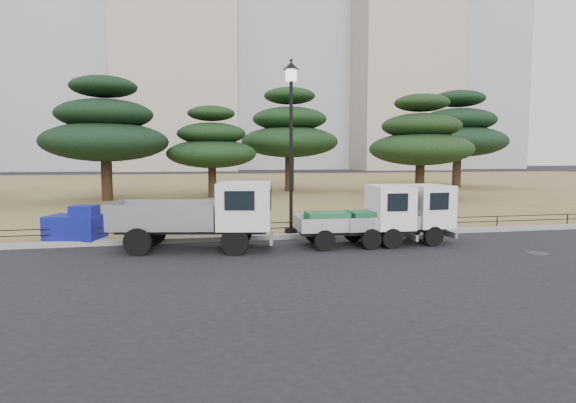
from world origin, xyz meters
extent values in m
plane|color=black|center=(0.00, 0.00, 0.00)|extent=(220.00, 220.00, 0.00)
cube|color=olive|center=(0.00, 30.60, 0.07)|extent=(120.00, 56.00, 0.15)
cube|color=gray|center=(0.00, 2.60, 0.08)|extent=(120.00, 0.25, 0.16)
cylinder|color=black|center=(-1.86, 0.29, 0.39)|extent=(0.79, 0.30, 0.77)
cylinder|color=black|center=(-1.55, 1.93, 0.39)|extent=(0.79, 0.30, 0.77)
cylinder|color=black|center=(-4.47, 0.78, 0.39)|extent=(0.79, 0.30, 0.77)
cylinder|color=black|center=(-4.16, 2.42, 0.39)|extent=(0.79, 0.30, 0.77)
cube|color=#2D2D30|center=(-2.97, 1.35, 0.59)|extent=(4.40, 1.70, 0.13)
cube|color=gray|center=(-3.73, 1.49, 1.03)|extent=(3.24, 2.21, 0.75)
cube|color=silver|center=(-1.48, 1.07, 1.31)|extent=(1.81, 2.08, 1.32)
cylinder|color=black|center=(2.79, 0.31, 0.31)|extent=(0.62, 0.19, 0.61)
cylinder|color=black|center=(2.84, 1.65, 0.31)|extent=(0.62, 0.19, 0.61)
cylinder|color=black|center=(0.75, 0.39, 0.31)|extent=(0.62, 0.19, 0.61)
cylinder|color=black|center=(0.81, 1.74, 0.31)|extent=(0.62, 0.19, 0.61)
cube|color=#2D2D30|center=(1.83, 1.02, 0.45)|extent=(3.32, 0.89, 0.14)
cube|color=#B2B5BA|center=(1.23, 1.04, 0.72)|extent=(2.33, 1.48, 0.41)
cube|color=white|center=(2.99, 0.97, 1.18)|extent=(1.21, 1.55, 1.31)
cube|color=#1E6A37|center=(1.00, 1.05, 0.83)|extent=(1.29, 0.96, 0.45)
cylinder|color=black|center=(4.18, 0.43, 0.31)|extent=(0.62, 0.20, 0.61)
cylinder|color=black|center=(4.11, 1.78, 0.31)|extent=(0.62, 0.20, 0.61)
cylinder|color=black|center=(2.14, 0.32, 0.31)|extent=(0.62, 0.20, 0.61)
cylinder|color=black|center=(2.07, 1.68, 0.31)|extent=(0.62, 0.20, 0.61)
cube|color=#2D2D30|center=(3.16, 1.05, 0.45)|extent=(3.34, 0.93, 0.14)
cube|color=#9EA1A5|center=(2.56, 1.02, 0.73)|extent=(2.35, 1.51, 0.41)
cube|color=white|center=(4.32, 1.11, 1.17)|extent=(1.23, 1.57, 1.30)
cube|color=#1A5D37|center=(2.33, 1.01, 0.83)|extent=(1.30, 0.97, 0.45)
cylinder|color=black|center=(0.29, 2.90, 0.23)|extent=(0.43, 0.43, 0.16)
cylinder|color=black|center=(0.29, 2.90, 2.74)|extent=(0.12, 0.12, 4.86)
cylinder|color=white|center=(0.29, 2.90, 5.36)|extent=(0.39, 0.39, 0.39)
cone|color=black|center=(0.29, 2.90, 5.68)|extent=(0.51, 0.51, 0.24)
cylinder|color=black|center=(0.00, 2.75, 0.35)|extent=(38.00, 0.03, 0.03)
cylinder|color=black|center=(0.00, 2.75, 0.53)|extent=(38.00, 0.03, 0.03)
cylinder|color=black|center=(0.00, 2.75, 0.35)|extent=(0.04, 0.04, 0.40)
cube|color=navy|center=(-6.57, 3.17, 0.52)|extent=(1.84, 1.55, 0.74)
cube|color=navy|center=(-6.25, 3.01, 1.05)|extent=(0.88, 0.81, 0.32)
cylinder|color=#2D2D30|center=(6.50, -1.20, 0.01)|extent=(0.60, 0.60, 0.01)
cylinder|color=black|center=(-7.69, 16.69, 1.54)|extent=(0.62, 0.62, 2.78)
ellipsoid|color=black|center=(-7.69, 16.69, 3.55)|extent=(7.13, 7.13, 2.28)
ellipsoid|color=black|center=(-7.69, 16.69, 5.11)|extent=(5.44, 5.44, 1.74)
ellipsoid|color=black|center=(-7.69, 16.69, 6.68)|extent=(3.76, 3.76, 1.20)
cylinder|color=black|center=(-1.57, 17.83, 1.26)|extent=(0.50, 0.50, 2.23)
ellipsoid|color=black|center=(-1.57, 17.83, 2.88)|extent=(5.61, 5.61, 1.80)
ellipsoid|color=black|center=(-1.57, 17.83, 4.13)|extent=(4.29, 4.29, 1.37)
ellipsoid|color=black|center=(-1.57, 17.83, 5.38)|extent=(2.96, 2.96, 0.95)
cylinder|color=black|center=(4.27, 21.88, 1.63)|extent=(0.66, 0.66, 2.95)
ellipsoid|color=black|center=(4.27, 21.88, 3.77)|extent=(7.11, 7.11, 2.27)
ellipsoid|color=black|center=(4.27, 21.88, 5.43)|extent=(5.43, 5.43, 1.74)
ellipsoid|color=black|center=(4.27, 21.88, 7.09)|extent=(3.75, 3.75, 1.20)
cylinder|color=black|center=(10.79, 14.26, 1.38)|extent=(0.55, 0.55, 2.46)
ellipsoid|color=black|center=(10.79, 14.26, 3.16)|extent=(6.24, 6.24, 2.00)
ellipsoid|color=black|center=(10.79, 14.26, 4.54)|extent=(4.76, 4.76, 1.52)
ellipsoid|color=black|center=(10.79, 14.26, 5.92)|extent=(3.29, 3.29, 1.05)
cylinder|color=black|center=(18.66, 23.19, 1.69)|extent=(0.69, 0.69, 3.08)
ellipsoid|color=black|center=(18.66, 23.19, 3.92)|extent=(7.86, 7.86, 2.52)
ellipsoid|color=black|center=(18.66, 23.19, 5.65)|extent=(6.00, 6.00, 1.92)
ellipsoid|color=black|center=(18.66, 23.19, 7.39)|extent=(4.15, 4.15, 1.33)
cube|color=#AAA08C|center=(-5.00, 85.00, 27.50)|extent=(22.00, 20.00, 55.00)
cube|color=#AAA08C|center=(40.00, 82.00, 24.00)|extent=(20.00, 18.00, 48.00)
cube|color=#A0A0A5|center=(58.00, 90.00, 35.00)|extent=(24.00, 20.00, 70.00)
cylinder|color=#D83F33|center=(72.00, 85.00, 30.00)|extent=(1.80, 1.80, 60.00)
camera|label=1|loc=(-3.10, -12.79, 2.72)|focal=30.00mm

